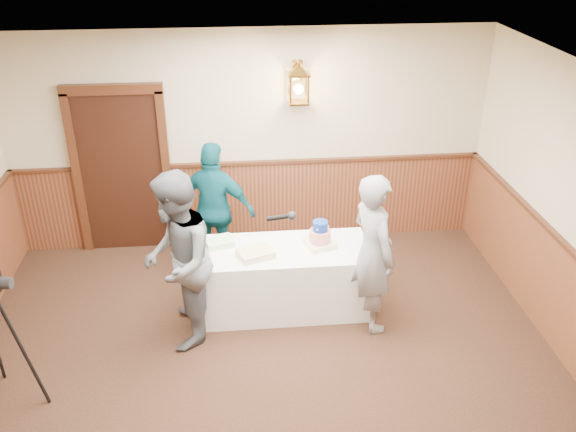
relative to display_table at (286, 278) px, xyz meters
name	(u,v)px	position (x,y,z in m)	size (l,w,h in m)	color
room_shell	(257,259)	(-0.37, -1.45, 1.15)	(6.02, 7.02, 2.81)	beige
display_table	(286,278)	(0.00, 0.00, 0.00)	(1.80, 0.80, 0.75)	white
tiered_cake	(320,236)	(0.37, 0.02, 0.49)	(0.36, 0.36, 0.30)	#F0EAB9
sheet_cake_yellow	(256,253)	(-0.34, -0.13, 0.41)	(0.36, 0.27, 0.07)	#EFCA8F
sheet_cake_green	(219,242)	(-0.72, 0.15, 0.41)	(0.30, 0.24, 0.07)	#ABE4A1
interviewer	(177,262)	(-1.12, -0.46, 0.56)	(1.52, 0.93, 1.87)	#5A5D63
baker	(372,253)	(0.85, -0.39, 0.50)	(0.64, 0.42, 1.75)	gray
assistant_p	(215,209)	(-0.77, 0.86, 0.46)	(0.98, 0.41, 1.66)	#0D4E5D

